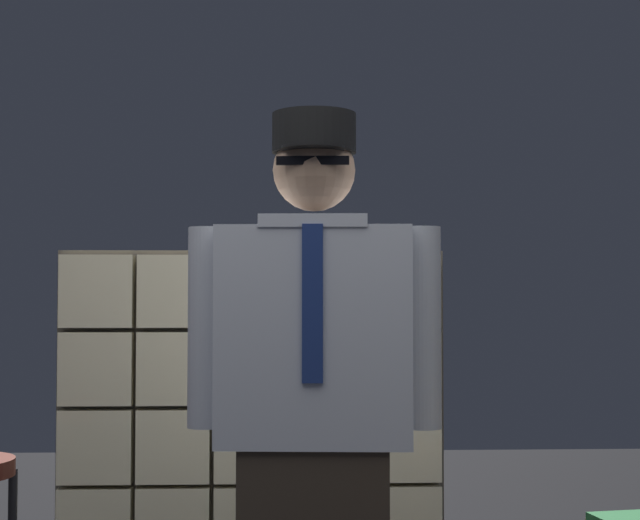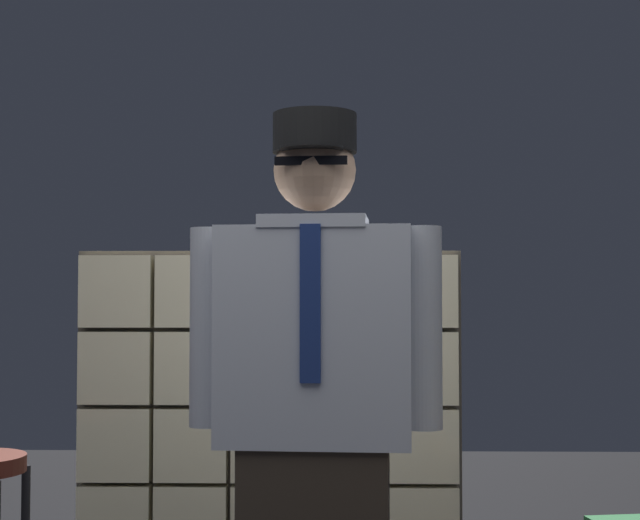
# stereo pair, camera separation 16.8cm
# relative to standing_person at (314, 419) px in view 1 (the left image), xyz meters

# --- Properties ---
(glass_block_wall) EXTENTS (1.47, 0.10, 1.47)m
(glass_block_wall) POSITION_rel_standing_person_xyz_m (-0.20, 0.98, -0.21)
(glass_block_wall) COLOR beige
(glass_block_wall) RESTS_ON ground
(standing_person) EXTENTS (0.71, 0.31, 1.78)m
(standing_person) POSITION_rel_standing_person_xyz_m (0.00, 0.00, 0.00)
(standing_person) COLOR #382D23
(standing_person) RESTS_ON ground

